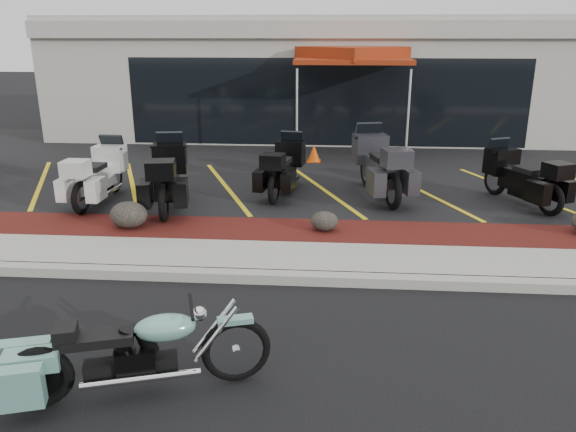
# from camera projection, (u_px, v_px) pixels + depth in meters

# --- Properties ---
(ground) EXTENTS (90.00, 90.00, 0.00)m
(ground) POSITION_uv_depth(u_px,v_px,m) (315.00, 312.00, 7.43)
(ground) COLOR black
(ground) RESTS_ON ground
(curb) EXTENTS (24.00, 0.25, 0.15)m
(curb) POSITION_uv_depth(u_px,v_px,m) (317.00, 278.00, 8.26)
(curb) COLOR gray
(curb) RESTS_ON ground
(sidewalk) EXTENTS (24.00, 1.20, 0.15)m
(sidewalk) POSITION_uv_depth(u_px,v_px,m) (318.00, 260.00, 8.92)
(sidewalk) COLOR gray
(sidewalk) RESTS_ON ground
(mulch_bed) EXTENTS (24.00, 1.20, 0.16)m
(mulch_bed) POSITION_uv_depth(u_px,v_px,m) (320.00, 234.00, 10.05)
(mulch_bed) COLOR #3E0F0E
(mulch_bed) RESTS_ON ground
(upper_lot) EXTENTS (26.00, 9.60, 0.15)m
(upper_lot) POSITION_uv_depth(u_px,v_px,m) (324.00, 166.00, 15.17)
(upper_lot) COLOR black
(upper_lot) RESTS_ON ground
(dealership_building) EXTENTS (18.00, 8.16, 4.00)m
(dealership_building) POSITION_uv_depth(u_px,v_px,m) (328.00, 76.00, 20.50)
(dealership_building) COLOR #A19D91
(dealership_building) RESTS_ON ground
(boulder_left) EXTENTS (0.68, 0.56, 0.48)m
(boulder_left) POSITION_uv_depth(u_px,v_px,m) (129.00, 215.00, 10.09)
(boulder_left) COLOR black
(boulder_left) RESTS_ON mulch_bed
(boulder_mid) EXTENTS (0.49, 0.41, 0.35)m
(boulder_mid) POSITION_uv_depth(u_px,v_px,m) (324.00, 221.00, 9.95)
(boulder_mid) COLOR black
(boulder_mid) RESTS_ON mulch_bed
(hero_cruiser) EXTENTS (2.82, 1.46, 0.96)m
(hero_cruiser) POSITION_uv_depth(u_px,v_px,m) (236.00, 341.00, 5.81)
(hero_cruiser) COLOR #659E90
(hero_cruiser) RESTS_ON ground
(touring_white) EXTENTS (0.93, 2.23, 1.28)m
(touring_white) POSITION_uv_depth(u_px,v_px,m) (113.00, 164.00, 12.24)
(touring_white) COLOR silver
(touring_white) RESTS_ON upper_lot
(touring_black_front) EXTENTS (1.33, 2.53, 1.40)m
(touring_black_front) POSITION_uv_depth(u_px,v_px,m) (171.00, 164.00, 11.94)
(touring_black_front) COLOR black
(touring_black_front) RESTS_ON upper_lot
(touring_black_mid) EXTENTS (1.17, 2.27, 1.26)m
(touring_black_mid) POSITION_uv_depth(u_px,v_px,m) (292.00, 158.00, 12.82)
(touring_black_mid) COLOR black
(touring_black_mid) RESTS_ON upper_lot
(touring_grey) EXTENTS (1.50, 2.67, 1.47)m
(touring_grey) POSITION_uv_depth(u_px,v_px,m) (368.00, 155.00, 12.70)
(touring_grey) COLOR #292A2E
(touring_grey) RESTS_ON upper_lot
(touring_black_rear) EXTENTS (1.66, 2.30, 1.25)m
(touring_black_rear) POSITION_uv_depth(u_px,v_px,m) (497.00, 167.00, 12.03)
(touring_black_rear) COLOR black
(touring_black_rear) RESTS_ON upper_lot
(traffic_cone) EXTENTS (0.39, 0.39, 0.47)m
(traffic_cone) POSITION_uv_depth(u_px,v_px,m) (314.00, 153.00, 15.31)
(traffic_cone) COLOR #CA4506
(traffic_cone) RESTS_ON upper_lot
(popup_canopy) EXTENTS (3.59, 3.59, 2.98)m
(popup_canopy) POSITION_uv_depth(u_px,v_px,m) (352.00, 56.00, 16.07)
(popup_canopy) COLOR silver
(popup_canopy) RESTS_ON upper_lot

